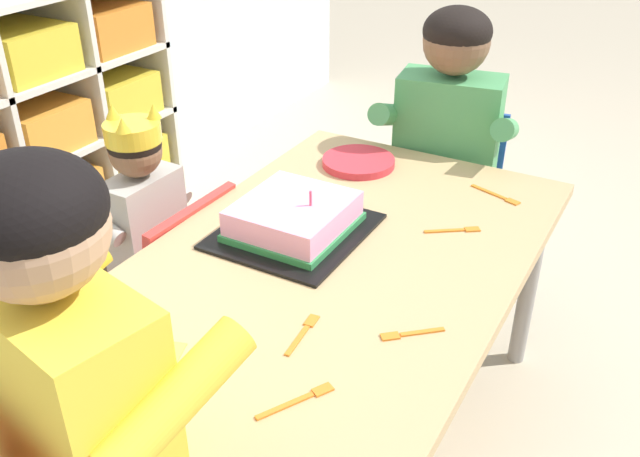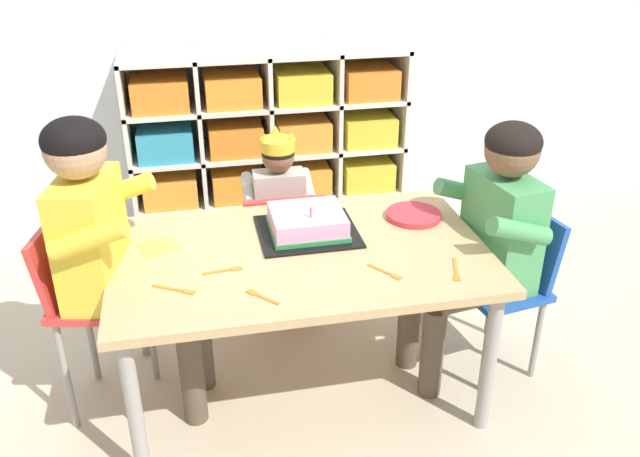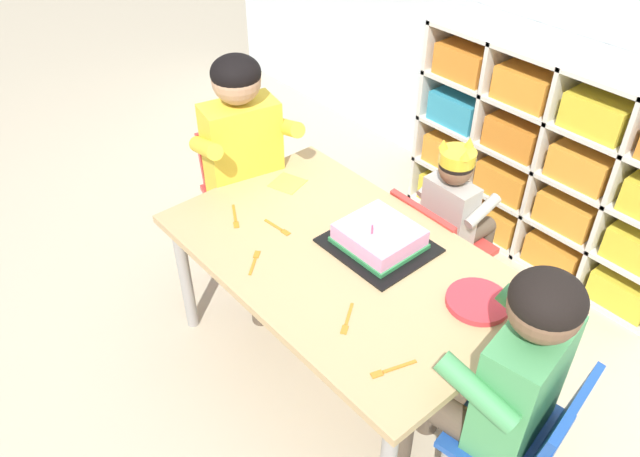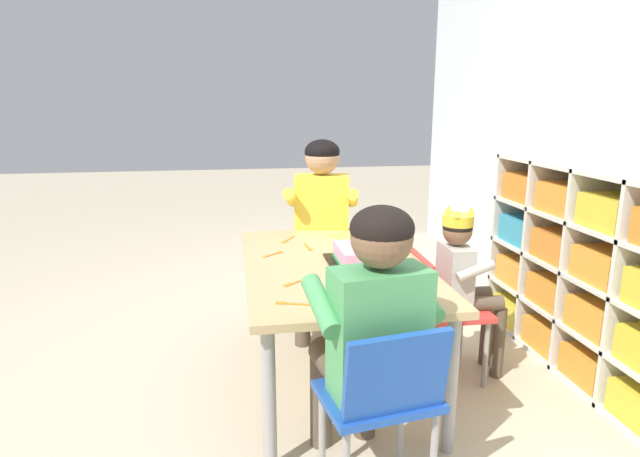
{
  "view_description": "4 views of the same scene",
  "coord_description": "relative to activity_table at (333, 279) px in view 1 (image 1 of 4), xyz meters",
  "views": [
    {
      "loc": [
        -1.14,
        -0.61,
        1.4
      ],
      "look_at": [
        -0.05,
        0.0,
        0.68
      ],
      "focal_mm": 38.91,
      "sensor_mm": 36.0,
      "label": 1
    },
    {
      "loc": [
        -0.35,
        -1.96,
        1.69
      ],
      "look_at": [
        0.05,
        -0.08,
        0.7
      ],
      "focal_mm": 37.87,
      "sensor_mm": 36.0,
      "label": 2
    },
    {
      "loc": [
        1.21,
        -1.14,
        2.0
      ],
      "look_at": [
        -0.05,
        -0.06,
        0.7
      ],
      "focal_mm": 35.22,
      "sensor_mm": 36.0,
      "label": 3
    },
    {
      "loc": [
        2.21,
        -0.42,
        1.28
      ],
      "look_at": [
        0.02,
        -0.06,
        0.74
      ],
      "focal_mm": 29.73,
      "sensor_mm": 36.0,
      "label": 4
    }
  ],
  "objects": [
    {
      "name": "adult_helper_seated",
      "position": [
        -0.61,
        0.05,
        0.15
      ],
      "size": [
        0.46,
        0.45,
        1.07
      ],
      "rotation": [
        0.0,
        0.0,
        1.36
      ],
      "color": "yellow",
      "rests_on": "ground"
    },
    {
      "name": "activity_table",
      "position": [
        0.0,
        0.0,
        0.0
      ],
      "size": [
        1.26,
        0.78,
        0.58
      ],
      "color": "tan",
      "rests_on": "ground"
    },
    {
      "name": "guest_at_table_side",
      "position": [
        0.68,
        -0.0,
        0.07
      ],
      "size": [
        0.46,
        0.44,
        0.98
      ],
      "rotation": [
        0.0,
        0.0,
        -1.41
      ],
      "color": "#4C9E5B",
      "rests_on": "ground"
    },
    {
      "name": "fork_by_napkin",
      "position": [
        -0.17,
        -0.25,
        0.06
      ],
      "size": [
        0.09,
        0.1,
        0.0
      ],
      "rotation": [
        0.0,
        0.0,
        5.43
      ],
      "color": "orange",
      "rests_on": "activity_table"
    },
    {
      "name": "ground",
      "position": [
        0.0,
        0.0,
        -0.52
      ],
      "size": [
        16.0,
        16.0,
        0.0
      ],
      "primitive_type": "plane",
      "color": "beige"
    },
    {
      "name": "fork_at_table_front_edge",
      "position": [
        0.24,
        -0.2,
        0.06
      ],
      "size": [
        0.09,
        0.12,
        0.0
      ],
      "rotation": [
        0.0,
        0.0,
        2.19
      ],
      "color": "orange",
      "rests_on": "activity_table"
    },
    {
      "name": "paper_plate_stack",
      "position": [
        0.46,
        0.17,
        0.07
      ],
      "size": [
        0.2,
        0.2,
        0.02
      ],
      "primitive_type": "cylinder",
      "color": "#DB333D",
      "rests_on": "activity_table"
    },
    {
      "name": "classroom_chair_blue",
      "position": [
        0.01,
        0.51,
        -0.16
      ],
      "size": [
        0.36,
        0.33,
        0.59
      ],
      "rotation": [
        0.0,
        0.0,
        3.12
      ],
      "color": "red",
      "rests_on": "ground"
    },
    {
      "name": "child_with_crown",
      "position": [
        0.02,
        0.61,
        -0.02
      ],
      "size": [
        0.3,
        0.31,
        0.82
      ],
      "rotation": [
        0.0,
        0.0,
        3.12
      ],
      "color": "#B2ADA3",
      "rests_on": "ground"
    },
    {
      "name": "paper_napkin_square",
      "position": [
        -0.47,
        0.13,
        0.06
      ],
      "size": [
        0.15,
        0.15,
        0.0
      ],
      "primitive_type": "cube",
      "rotation": [
        0.0,
        0.0,
        0.32
      ],
      "color": "#F4DB4C",
      "rests_on": "activity_table"
    },
    {
      "name": "birthday_cake_on_tray",
      "position": [
        0.05,
        0.13,
        0.09
      ],
      "size": [
        0.35,
        0.32,
        0.12
      ],
      "color": "black",
      "rests_on": "activity_table"
    },
    {
      "name": "fork_near_child_seat",
      "position": [
        0.46,
        -0.23,
        0.06
      ],
      "size": [
        0.06,
        0.14,
        0.0
      ],
      "rotation": [
        0.0,
        0.0,
        1.25
      ],
      "color": "orange",
      "rests_on": "activity_table"
    },
    {
      "name": "fork_near_cake_tray",
      "position": [
        -0.42,
        -0.16,
        0.06
      ],
      "size": [
        0.13,
        0.08,
        0.0
      ],
      "rotation": [
        0.0,
        0.0,
        2.63
      ],
      "color": "orange",
      "rests_on": "activity_table"
    },
    {
      "name": "fork_beside_plate_stack",
      "position": [
        -0.26,
        -0.08,
        0.06
      ],
      "size": [
        0.13,
        0.03,
        0.0
      ],
      "rotation": [
        0.0,
        0.0,
        3.25
      ],
      "color": "orange",
      "rests_on": "activity_table"
    },
    {
      "name": "classroom_chair_guest_side",
      "position": [
        0.79,
        0.02,
        -0.14
      ],
      "size": [
        0.36,
        0.4,
        0.64
      ],
      "rotation": [
        0.0,
        0.0,
        -1.41
      ],
      "color": "#1E4CA8",
      "rests_on": "ground"
    }
  ]
}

